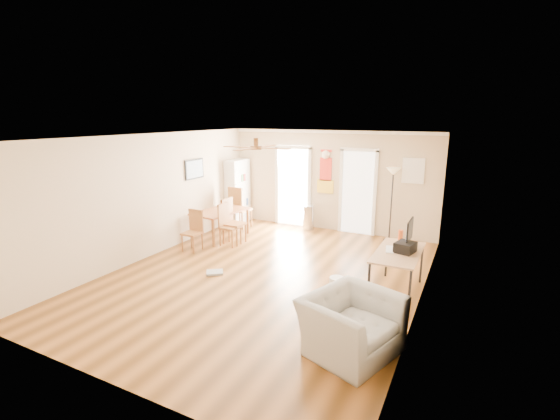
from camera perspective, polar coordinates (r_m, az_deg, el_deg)
The scene contains 29 objects.
floor at distance 7.54m, azimuth -2.08°, elevation -9.50°, with size 7.00×7.00×0.00m, color brown.
ceiling at distance 6.94m, azimuth -2.27°, elevation 10.66°, with size 5.50×7.00×0.00m, color silver, non-canonical shape.
wall_back at distance 10.27m, azimuth 7.33°, elevation 4.21°, with size 5.50×0.04×2.60m, color beige, non-canonical shape.
wall_front at distance 4.54m, azimuth -24.33°, elevation -9.06°, with size 5.50×0.04×2.60m, color beige, non-canonical shape.
wall_left at distance 8.77m, azimuth -18.13°, elevation 2.03°, with size 0.04×7.00×2.60m, color beige, non-canonical shape.
wall_right at distance 6.31m, azimuth 20.27°, elevation -2.46°, with size 0.04×7.00×2.60m, color beige, non-canonical shape.
crown_molding at distance 6.94m, azimuth -2.27°, elevation 10.33°, with size 5.50×7.00×0.08m, color white, non-canonical shape.
kitchen_doorway at distance 10.69m, azimuth 1.94°, elevation 3.32°, with size 0.90×0.10×2.10m, color white, non-canonical shape.
bathroom_doorway at distance 10.08m, azimuth 11.27°, elevation 2.44°, with size 0.80×0.10×2.10m, color white, non-canonical shape.
wall_decal at distance 10.26m, azimuth 6.67°, elevation 5.63°, with size 0.46×0.03×1.10m, color red.
ac_grille at distance 9.70m, azimuth 18.86°, elevation 5.44°, with size 0.50×0.04×0.60m, color white.
framed_poster at distance 9.71m, azimuth -12.39°, elevation 5.86°, with size 0.04×0.66×0.48m, color black.
ceiling_fan at distance 6.69m, azimuth -3.52°, elevation 9.07°, with size 1.24×1.24×0.20m, color #593819, non-canonical shape.
bookshelf at distance 11.03m, azimuth -6.19°, elevation 2.72°, with size 0.35×0.80×1.77m, color silver, non-canonical shape.
dining_table at distance 9.79m, azimuth -8.64°, elevation -2.03°, with size 0.82×1.37×0.69m, color #975930, non-canonical shape.
dining_chair_right_a at distance 9.27m, azimuth -6.67°, elevation -1.68°, with size 0.43×0.43×1.06m, color #9B6632, non-canonical shape.
dining_chair_right_b at distance 9.14m, azimuth -7.27°, elevation -2.18°, with size 0.40×0.40×0.98m, color #A26534, non-canonical shape.
dining_chair_near at distance 8.93m, azimuth -12.74°, elevation -3.02°, with size 0.37×0.37×0.90m, color #9F6C33, non-canonical shape.
dining_chair_far at distance 10.56m, azimuth -5.76°, elevation 0.42°, with size 0.46×0.46×1.12m, color olive, non-canonical shape.
trash_can at distance 10.38m, azimuth 4.17°, elevation -1.11°, with size 0.30×0.30×0.65m, color silver.
torchiere_lamp at distance 9.63m, azimuth 15.91°, elevation 0.69°, with size 0.34×0.34×1.78m, color black, non-canonical shape.
computer_desk at distance 6.97m, azimuth 16.67°, elevation -8.73°, with size 0.70×1.40×0.75m, color tan, non-canonical shape.
imac at distance 6.98m, azimuth 18.37°, elevation -3.37°, with size 0.07×0.54×0.50m, color black, non-canonical shape.
keyboard at distance 6.88m, azimuth 15.70°, elevation -5.55°, with size 0.12×0.38×0.01m, color silver.
printer at distance 6.81m, azimuth 17.80°, elevation -5.19°, with size 0.28×0.33×0.17m, color black.
orange_bottle at distance 7.19m, azimuth 17.16°, elevation -3.79°, with size 0.09×0.09×0.26m, color #DC4B13.
wastebasket_a at distance 6.83m, azimuth 8.27°, elevation -10.85°, with size 0.25×0.25×0.29m, color white.
floor_cloth at distance 7.70m, azimuth -9.50°, elevation -8.98°, with size 0.31×0.24×0.04m, color gray.
armchair at distance 5.25m, azimuth 10.33°, elevation -16.10°, with size 1.15×1.00×0.74m, color #A7A7A2.
Camera 1 is at (3.36, -6.06, 2.95)m, focal length 25.07 mm.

